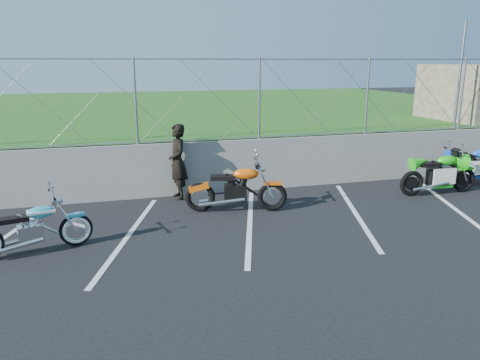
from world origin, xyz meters
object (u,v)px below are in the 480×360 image
object	(u,v)px
naked_orange	(238,190)
sportbike_blue	(474,167)
cruiser_turquoise	(33,230)
sportbike_green	(440,175)
person_standing	(178,162)

from	to	relation	value
naked_orange	sportbike_blue	world-z (taller)	naked_orange
cruiser_turquoise	sportbike_green	size ratio (longest dim) A/B	0.94
sportbike_blue	cruiser_turquoise	bearing A→B (deg)	-157.42
cruiser_turquoise	person_standing	bearing A→B (deg)	28.67
sportbike_green	person_standing	bearing A→B (deg)	169.35
person_standing	sportbike_blue	bearing A→B (deg)	78.50
sportbike_blue	person_standing	bearing A→B (deg)	-172.93
sportbike_green	sportbike_blue	world-z (taller)	sportbike_green
sportbike_green	cruiser_turquoise	bearing A→B (deg)	-170.49
naked_orange	cruiser_turquoise	bearing A→B (deg)	-148.44
sportbike_green	sportbike_blue	size ratio (longest dim) A/B	1.04
naked_orange	person_standing	size ratio (longest dim) A/B	1.22
cruiser_turquoise	sportbike_green	xyz separation A→B (m)	(9.14, 1.24, 0.07)
naked_orange	sportbike_blue	bearing A→B (deg)	18.74
cruiser_turquoise	sportbike_blue	size ratio (longest dim) A/B	0.97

